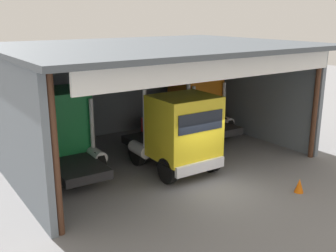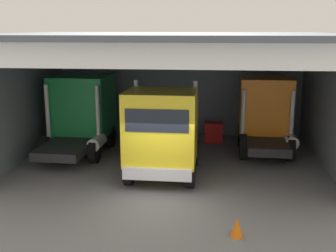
{
  "view_description": "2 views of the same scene",
  "coord_description": "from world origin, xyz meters",
  "views": [
    {
      "loc": [
        -9.89,
        -11.05,
        6.67
      ],
      "look_at": [
        0.0,
        3.28,
        1.83
      ],
      "focal_mm": 42.83,
      "sensor_mm": 36.0,
      "label": 1
    },
    {
      "loc": [
        1.65,
        -12.86,
        5.64
      ],
      "look_at": [
        0.0,
        3.28,
        1.83
      ],
      "focal_mm": 44.7,
      "sensor_mm": 36.0,
      "label": 2
    }
  ],
  "objects": [
    {
      "name": "oil_drum",
      "position": [
        -1.89,
        8.73,
        0.45
      ],
      "size": [
        0.58,
        0.58,
        0.9
      ],
      "primitive_type": "cylinder",
      "color": "#194CB2",
      "rests_on": "ground"
    },
    {
      "name": "truck_green_right_bay",
      "position": [
        -4.26,
        5.6,
        1.86
      ],
      "size": [
        2.73,
        5.31,
        3.52
      ],
      "rotation": [
        0.0,
        0.0,
        -0.03
      ],
      "color": "#197F3D",
      "rests_on": "ground"
    },
    {
      "name": "ground_plane",
      "position": [
        0.0,
        0.0,
        0.0
      ],
      "size": [
        80.0,
        80.0,
        0.0
      ],
      "primitive_type": "plane",
      "color": "slate",
      "rests_on": "ground"
    },
    {
      "name": "tool_cart",
      "position": [
        1.87,
        7.79,
        0.5
      ],
      "size": [
        0.9,
        0.6,
        1.0
      ],
      "primitive_type": "cube",
      "color": "red",
      "rests_on": "ground"
    },
    {
      "name": "traffic_cone",
      "position": [
        2.47,
        -2.13,
        0.28
      ],
      "size": [
        0.36,
        0.36,
        0.56
      ],
      "primitive_type": "cone",
      "color": "orange",
      "rests_on": "ground"
    },
    {
      "name": "truck_yellow_yard_outside",
      "position": [
        -0.13,
        2.3,
        1.8
      ],
      "size": [
        2.74,
        5.23,
        3.66
      ],
      "rotation": [
        0.0,
        0.0,
        3.13
      ],
      "color": "yellow",
      "rests_on": "ground"
    },
    {
      "name": "truck_orange_left_bay",
      "position": [
        4.21,
        6.38,
        1.82
      ],
      "size": [
        2.54,
        4.49,
        3.45
      ],
      "rotation": [
        0.0,
        0.0,
        -0.04
      ],
      "color": "orange",
      "rests_on": "ground"
    },
    {
      "name": "workshop_shed",
      "position": [
        0.0,
        5.44,
        3.76
      ],
      "size": [
        13.63,
        10.58,
        5.44
      ],
      "color": "slate",
      "rests_on": "ground"
    }
  ]
}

